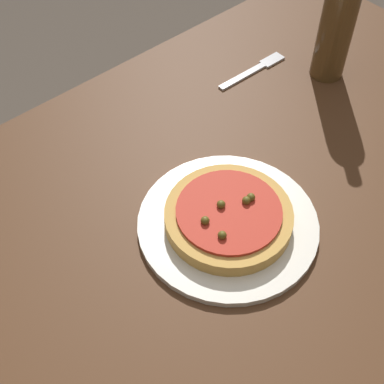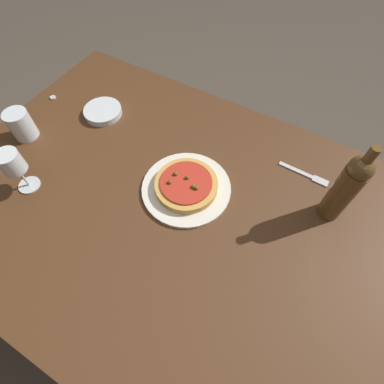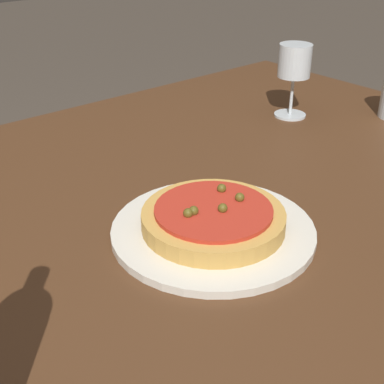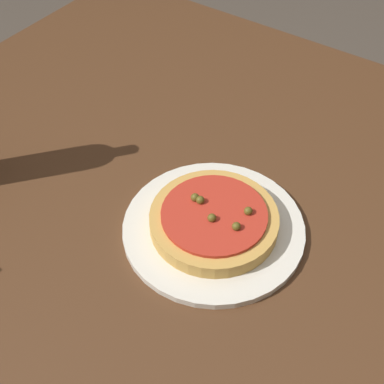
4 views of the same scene
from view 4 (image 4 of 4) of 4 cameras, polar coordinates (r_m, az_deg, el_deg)
name	(u,v)px [view 4 (image 4 of 4)]	position (r m, az deg, el deg)	size (l,w,h in m)	color
dining_table	(248,236)	(0.97, 6.03, -4.69)	(1.51, 1.09, 0.77)	#4C2D19
dinner_plate	(214,228)	(0.87, 2.31, -3.86)	(0.30, 0.30, 0.01)	silver
pizza	(214,220)	(0.86, 2.36, -2.96)	(0.21, 0.21, 0.04)	gold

